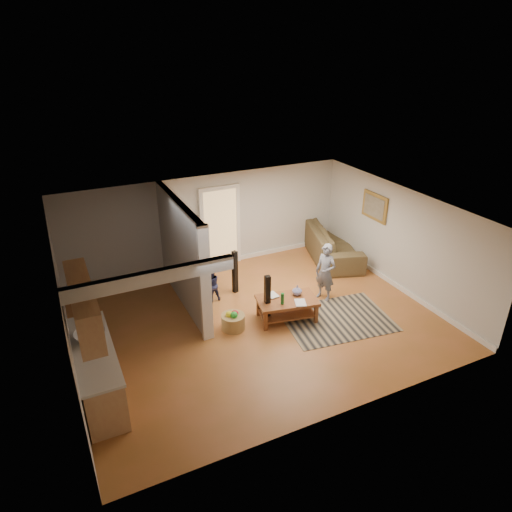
% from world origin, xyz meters
% --- Properties ---
extents(ground, '(7.50, 7.50, 0.00)m').
position_xyz_m(ground, '(0.00, 0.00, 0.00)').
color(ground, '#925D25').
rests_on(ground, ground).
extents(room_shell, '(7.54, 6.02, 2.52)m').
position_xyz_m(room_shell, '(-1.07, 0.43, 1.46)').
color(room_shell, beige).
rests_on(room_shell, ground).
extents(area_rug, '(2.49, 1.96, 0.01)m').
position_xyz_m(area_rug, '(1.58, -0.66, 0.01)').
color(area_rug, black).
rests_on(area_rug, ground).
extents(sofa, '(1.96, 3.10, 0.85)m').
position_xyz_m(sofa, '(3.29, 2.20, 0.00)').
color(sofa, '#4C3F26').
rests_on(sofa, ground).
extents(coffee_table, '(1.40, 0.98, 0.76)m').
position_xyz_m(coffee_table, '(0.62, -0.16, 0.39)').
color(coffee_table, maroon).
rests_on(coffee_table, ground).
extents(tv_console, '(0.63, 1.32, 1.10)m').
position_xyz_m(tv_console, '(-0.74, 2.19, 0.73)').
color(tv_console, maroon).
rests_on(tv_console, ground).
extents(speaker_left, '(0.12, 0.12, 1.13)m').
position_xyz_m(speaker_left, '(0.15, -0.10, 0.57)').
color(speaker_left, black).
rests_on(speaker_left, ground).
extents(speaker_right, '(0.13, 0.13, 1.08)m').
position_xyz_m(speaker_right, '(0.05, 1.40, 0.54)').
color(speaker_right, black).
rests_on(speaker_right, ground).
extents(toy_basket, '(0.50, 0.50, 0.45)m').
position_xyz_m(toy_basket, '(-0.60, -0.00, 0.18)').
color(toy_basket, olive).
rests_on(toy_basket, ground).
extents(child, '(0.51, 0.60, 1.38)m').
position_xyz_m(child, '(1.82, 0.22, 0.00)').
color(child, slate).
rests_on(child, ground).
extents(toddler, '(0.41, 0.32, 0.85)m').
position_xyz_m(toddler, '(-0.60, 1.27, 0.00)').
color(toddler, '#1F2242').
rests_on(toddler, ground).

